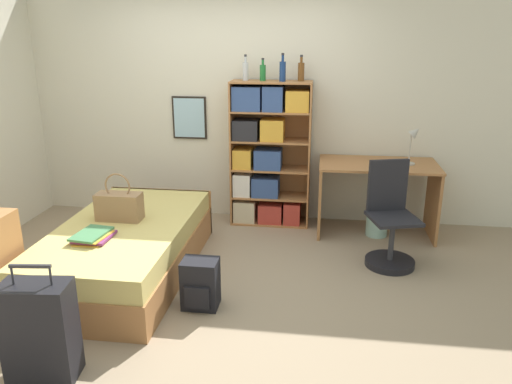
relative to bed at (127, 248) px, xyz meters
name	(u,v)px	position (x,y,z in m)	size (l,w,h in m)	color
ground_plane	(204,277)	(0.70, -0.02, -0.24)	(14.00, 14.00, 0.00)	gray
wall_back	(234,104)	(0.70, 1.63, 1.06)	(10.00, 0.09, 2.60)	beige
bed	(127,248)	(0.00, 0.00, 0.00)	(1.09, 2.06, 0.48)	#A36B3D
handbag	(119,206)	(-0.07, 0.07, 0.37)	(0.40, 0.18, 0.43)	#93704C
book_stack_on_bed	(93,236)	(-0.12, -0.38, 0.27)	(0.29, 0.36, 0.06)	gold
suitcase	(40,331)	(0.03, -1.45, 0.09)	(0.44, 0.28, 0.78)	black
bookcase	(265,155)	(1.08, 1.40, 0.55)	(0.86, 0.34, 1.58)	#A36B3D
bottle_green	(246,71)	(0.86, 1.45, 1.45)	(0.06, 0.06, 0.27)	#B7BCC1
bottle_brown	(263,72)	(1.04, 1.42, 1.44)	(0.06, 0.06, 0.23)	#1E6B2D
bottle_clear	(283,71)	(1.25, 1.38, 1.46)	(0.07, 0.07, 0.29)	navy
bottle_blue	(301,71)	(1.44, 1.45, 1.45)	(0.07, 0.07, 0.27)	brown
desk	(377,185)	(2.28, 1.25, 0.30)	(1.22, 0.67, 0.77)	#A36B3D
desk_lamp	(414,138)	(2.61, 1.25, 0.81)	(0.17, 0.12, 0.41)	#ADA89E
desk_chair	(390,231)	(2.35, 0.50, 0.08)	(0.51, 0.51, 0.97)	black
backpack	(200,284)	(0.79, -0.50, -0.04)	(0.28, 0.24, 0.40)	black
waste_bin	(377,225)	(2.30, 1.18, -0.12)	(0.23, 0.23, 0.23)	#99C1B2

